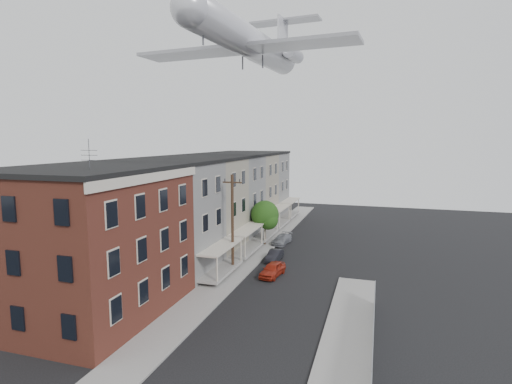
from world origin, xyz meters
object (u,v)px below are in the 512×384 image
car_mid (275,255)px  car_far (282,239)px  street_tree (266,216)px  car_near (273,269)px  airplane (251,43)px  utility_pole (232,222)px

car_mid → car_far: car_far is taller
street_tree → car_near: bearing=-70.8°
car_mid → car_far: size_ratio=0.86×
car_near → airplane: (-3.54, 4.85, 20.74)m
street_tree → utility_pole: bearing=-91.9°
utility_pole → street_tree: 10.00m
utility_pole → airplane: (0.26, 4.80, 16.67)m
street_tree → airplane: size_ratio=0.21×
car_near → car_far: bearing=107.1°
car_mid → utility_pole: bearing=-120.5°
utility_pole → airplane: size_ratio=0.37×
car_far → airplane: 21.77m
car_mid → car_far: (-0.82, 6.56, 0.01)m
utility_pole → street_tree: bearing=88.1°
car_far → airplane: size_ratio=0.15×
utility_pole → car_far: bearing=79.7°
car_mid → airplane: bearing=174.0°
street_tree → car_mid: size_ratio=1.59×
utility_pole → car_mid: (2.82, 4.44, -4.14)m
utility_pole → street_tree: (0.33, 9.92, -1.22)m
utility_pole → car_mid: 6.69m
street_tree → car_near: 10.94m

